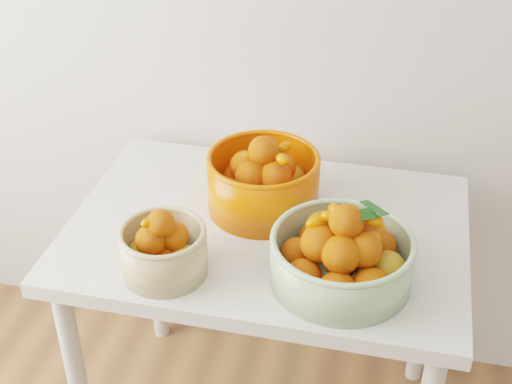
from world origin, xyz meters
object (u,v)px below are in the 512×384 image
table (267,255)px  bowl_orange (263,181)px  bowl_green (343,255)px  bowl_cream (163,249)px

table → bowl_orange: 0.20m
bowl_green → bowl_orange: (-0.24, 0.25, 0.01)m
bowl_orange → bowl_green: bearing=-46.0°
table → bowl_cream: bowl_cream is taller
bowl_cream → bowl_orange: 0.35m
bowl_green → bowl_orange: same height
bowl_green → table: bearing=140.9°
table → bowl_green: size_ratio=2.47×
bowl_cream → bowl_green: bowl_green is taller
table → bowl_green: 0.32m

